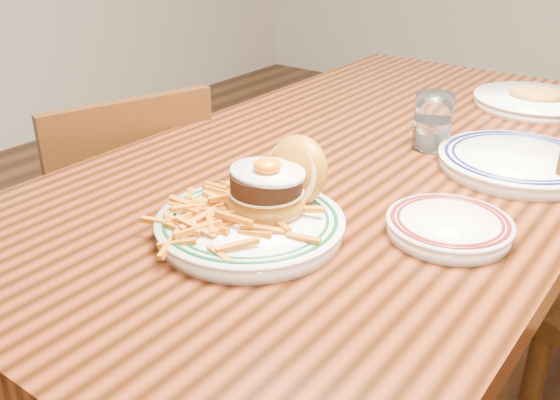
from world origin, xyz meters
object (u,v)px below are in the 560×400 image
Objects in this scene: main_plate at (258,209)px; chair_left at (126,238)px; table at (368,193)px; side_plate at (449,225)px.

chair_left is at bearing 167.61° from main_plate.
table is 5.39× the size of main_plate.
chair_left is 0.72m from main_plate.
main_plate reaches higher than table.
side_plate is (0.26, -0.23, 0.10)m from table.
side_plate is at bearing 40.91° from main_plate.
side_plate is at bearing -41.17° from table.
chair_left is at bearing -162.86° from table.
main_plate is at bearing -1.30° from chair_left.
table is 1.94× the size of chair_left.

